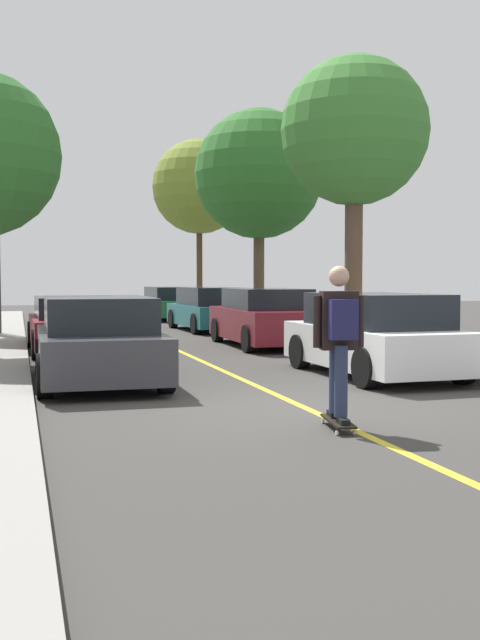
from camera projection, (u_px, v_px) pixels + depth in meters
name	position (u px, v px, depth m)	size (l,w,h in m)	color
ground	(303.00, 407.00, 10.00)	(80.00, 80.00, 0.00)	#3D3A38
center_line	(224.00, 371.00, 13.83)	(0.12, 39.20, 0.01)	gold
parked_car_left_nearest	(98.00, 341.00, 12.18)	(2.00, 4.04, 1.40)	#38383D
parked_car_left_near	(74.00, 324.00, 17.40)	(2.05, 4.36, 1.27)	maroon
parked_car_right_nearest	(375.00, 335.00, 13.16)	(1.97, 4.16, 1.43)	white
parked_car_right_near	(266.00, 318.00, 18.91)	(2.08, 4.51, 1.44)	maroon
parked_car_right_far	(210.00, 309.00, 24.48)	(2.04, 4.53, 1.40)	#196066
parked_car_right_farthest	(170.00, 303.00, 30.96)	(1.99, 4.47, 1.34)	#1E5B33
street_tree_right_nearest	(355.00, 133.00, 18.40)	(3.60, 3.60, 6.93)	brown
street_tree_right_near	(259.00, 175.00, 25.69)	(4.37, 4.37, 7.27)	brown
street_tree_right_far	(199.00, 187.00, 34.11)	(4.23, 4.23, 7.78)	#4C3823
fire_hydrant	(382.00, 335.00, 16.15)	(0.20, 0.20, 0.70)	#B2140F
skateboard	(338.00, 421.00, 8.53)	(0.36, 0.86, 0.10)	black
skateboarder	(339.00, 334.00, 8.44)	(0.59, 0.71, 1.73)	black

